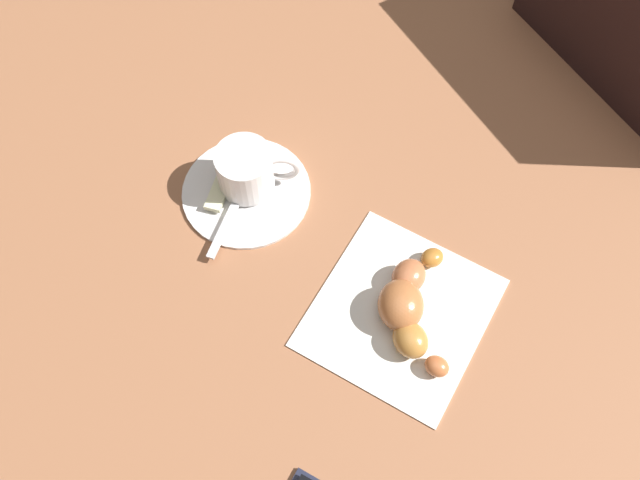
{
  "coord_description": "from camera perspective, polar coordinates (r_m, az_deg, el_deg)",
  "views": [
    {
      "loc": [
        -0.2,
        0.27,
        0.69
      ],
      "look_at": [
        0.01,
        0.0,
        0.02
      ],
      "focal_mm": 39.48,
      "sensor_mm": 36.0,
      "label": 1
    }
  ],
  "objects": [
    {
      "name": "ground_plane",
      "position": [
        0.77,
        0.5,
        -1.14
      ],
      "size": [
        1.8,
        1.8,
        0.0
      ],
      "primitive_type": "plane",
      "color": "#965F3F"
    },
    {
      "name": "saucer",
      "position": [
        0.81,
        -6.0,
        3.98
      ],
      "size": [
        0.15,
        0.15,
        0.01
      ],
      "primitive_type": "cylinder",
      "color": "silver",
      "rests_on": "ground"
    },
    {
      "name": "espresso_cup",
      "position": [
        0.78,
        -5.93,
        5.69
      ],
      "size": [
        0.08,
        0.07,
        0.05
      ],
      "color": "silver",
      "rests_on": "saucer"
    },
    {
      "name": "teaspoon",
      "position": [
        0.8,
        -6.5,
        3.74
      ],
      "size": [
        0.05,
        0.12,
        0.01
      ],
      "color": "silver",
      "rests_on": "saucer"
    },
    {
      "name": "sugar_packet",
      "position": [
        0.8,
        -8.07,
        4.19
      ],
      "size": [
        0.04,
        0.06,
        0.01
      ],
      "primitive_type": "cube",
      "rotation": [
        0.0,
        0.0,
        8.25
      ],
      "color": "beige",
      "rests_on": "saucer"
    },
    {
      "name": "napkin",
      "position": [
        0.74,
        6.53,
        -5.84
      ],
      "size": [
        0.19,
        0.2,
        0.0
      ],
      "primitive_type": "cube",
      "rotation": [
        0.0,
        0.0,
        0.14
      ],
      "color": "white",
      "rests_on": "ground"
    },
    {
      "name": "croissant",
      "position": [
        0.73,
        7.09,
        -5.36
      ],
      "size": [
        0.11,
        0.13,
        0.04
      ],
      "color": "#B06D29",
      "rests_on": "napkin"
    }
  ]
}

